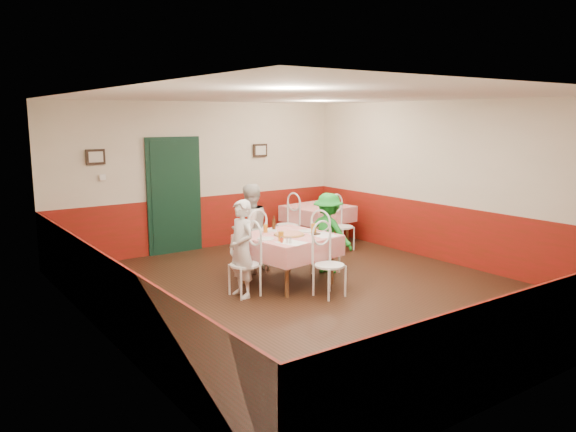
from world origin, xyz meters
TOP-DOWN VIEW (x-y plane):
  - floor at (0.00, 0.00)m, footprint 7.00×7.00m
  - ceiling at (0.00, 0.00)m, footprint 7.00×7.00m
  - back_wall at (0.00, 3.50)m, footprint 6.00×0.10m
  - front_wall at (0.00, -3.50)m, footprint 6.00×0.10m
  - left_wall at (-3.00, 0.00)m, footprint 0.10×7.00m
  - right_wall at (3.00, 0.00)m, footprint 0.10×7.00m
  - wainscot_back at (0.00, 3.48)m, footprint 6.00×0.03m
  - wainscot_front at (0.00, -3.48)m, footprint 6.00×0.03m
  - wainscot_left at (-2.98, 0.00)m, footprint 0.03×7.00m
  - wainscot_right at (2.98, 0.00)m, footprint 0.03×7.00m
  - door at (-0.60, 3.45)m, footprint 0.96×0.06m
  - picture_left at (-2.00, 3.45)m, footprint 0.32×0.03m
  - picture_right at (1.30, 3.45)m, footprint 0.32×0.03m
  - thermostat at (-1.90, 3.45)m, footprint 0.10×0.03m
  - main_table at (-0.05, 0.57)m, footprint 1.38×1.38m
  - second_table at (2.06, 2.52)m, footprint 1.25×1.25m
  - chair_left at (-0.89, 0.45)m, footprint 0.43×0.43m
  - chair_right at (0.79, 0.69)m, footprint 0.54×0.54m
  - chair_far at (-0.17, 1.41)m, footprint 0.43×0.43m
  - chair_near at (0.07, -0.27)m, footprint 0.45×0.45m
  - chair_second_a at (1.31, 2.52)m, footprint 0.47×0.47m
  - chair_second_b at (2.06, 1.77)m, footprint 0.47×0.47m
  - pizza at (-0.05, 0.54)m, footprint 0.50×0.50m
  - plate_left at (-0.49, 0.51)m, footprint 0.28×0.28m
  - plate_right at (0.34, 0.61)m, footprint 0.28×0.28m
  - plate_far at (-0.12, 0.98)m, footprint 0.28×0.28m
  - glass_a at (-0.39, 0.26)m, footprint 0.09×0.09m
  - glass_b at (0.34, 0.44)m, footprint 0.09×0.09m
  - glass_c at (-0.23, 0.92)m, footprint 0.08×0.08m
  - beer_bottle at (-0.02, 1.01)m, footprint 0.06×0.06m
  - shaker_a at (-0.40, 0.11)m, footprint 0.04×0.04m
  - shaker_b at (-0.36, 0.08)m, footprint 0.04×0.04m
  - shaker_c at (-0.44, 0.18)m, footprint 0.04×0.04m
  - menu_left at (-0.32, 0.11)m, footprint 0.40×0.47m
  - menu_right at (0.37, 0.25)m, footprint 0.33×0.42m
  - wallet at (0.30, 0.34)m, footprint 0.12×0.10m
  - diner_left at (-0.94, 0.44)m, footprint 0.34×0.51m
  - diner_far at (-0.18, 1.46)m, footprint 0.81×0.69m
  - diner_right at (0.84, 0.70)m, footprint 0.73×0.96m

SIDE VIEW (x-z plane):
  - floor at x=0.00m, z-range 0.00..0.00m
  - main_table at x=-0.05m, z-range -0.01..0.76m
  - second_table at x=2.06m, z-range -0.01..0.76m
  - chair_left at x=-0.89m, z-range 0.00..0.90m
  - chair_right at x=0.79m, z-range 0.00..0.90m
  - chair_far at x=-0.17m, z-range 0.00..0.90m
  - chair_near at x=0.07m, z-range 0.00..0.90m
  - chair_second_a at x=1.31m, z-range 0.00..0.90m
  - chair_second_b at x=2.06m, z-range 0.00..0.90m
  - wainscot_back at x=0.00m, z-range 0.00..1.00m
  - wainscot_front at x=0.00m, z-range 0.00..1.00m
  - wainscot_left at x=-2.98m, z-range 0.00..1.00m
  - wainscot_right at x=2.98m, z-range 0.00..1.00m
  - diner_right at x=0.84m, z-range 0.00..1.31m
  - diner_left at x=-0.94m, z-range 0.00..1.39m
  - diner_far at x=-0.18m, z-range 0.00..1.46m
  - menu_left at x=-0.32m, z-range 0.76..0.76m
  - menu_right at x=0.37m, z-range 0.76..0.76m
  - plate_left at x=-0.49m, z-range 0.76..0.77m
  - plate_right at x=0.34m, z-range 0.76..0.77m
  - plate_far at x=-0.12m, z-range 0.76..0.77m
  - wallet at x=0.30m, z-range 0.76..0.78m
  - pizza at x=-0.05m, z-range 0.76..0.79m
  - shaker_a at x=-0.40m, z-range 0.76..0.85m
  - shaker_b at x=-0.36m, z-range 0.76..0.85m
  - shaker_c at x=-0.44m, z-range 0.76..0.85m
  - glass_c at x=-0.23m, z-range 0.76..0.88m
  - glass_a at x=-0.39m, z-range 0.76..0.90m
  - glass_b at x=0.34m, z-range 0.76..0.91m
  - beer_bottle at x=-0.02m, z-range 0.76..0.96m
  - door at x=-0.60m, z-range 0.00..2.10m
  - back_wall at x=0.00m, z-range 0.00..2.80m
  - front_wall at x=0.00m, z-range 0.00..2.80m
  - left_wall at x=-3.00m, z-range 0.00..2.80m
  - right_wall at x=3.00m, z-range 0.00..2.80m
  - thermostat at x=-1.90m, z-range 1.45..1.55m
  - picture_left at x=-2.00m, z-range 1.72..1.98m
  - picture_right at x=1.30m, z-range 1.72..1.98m
  - ceiling at x=0.00m, z-range 2.80..2.80m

